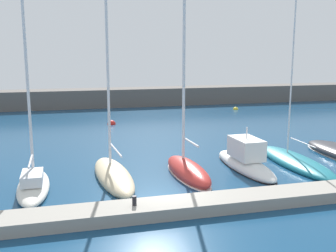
{
  "coord_description": "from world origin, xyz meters",
  "views": [
    {
      "loc": [
        -4.49,
        -18.29,
        7.42
      ],
      "look_at": [
        1.36,
        4.3,
        3.03
      ],
      "focal_mm": 42.3,
      "sensor_mm": 36.0,
      "label": 1
    }
  ],
  "objects": [
    {
      "name": "mooring_buoy_red",
      "position": [
        -0.04,
        22.29,
        0.0
      ],
      "size": [
        0.87,
        0.87,
        0.87
      ],
      "primitive_type": "sphere",
      "color": "red",
      "rests_on": "ground_plane"
    },
    {
      "name": "sailboat_teal_seventh",
      "position": [
        10.21,
        4.43,
        0.2
      ],
      "size": [
        2.54,
        8.68,
        14.57
      ],
      "rotation": [
        0.0,
        0.0,
        1.55
      ],
      "color": "#19707F",
      "rests_on": "ground_plane"
    },
    {
      "name": "sailboat_red_fifth",
      "position": [
        2.46,
        3.72,
        0.43
      ],
      "size": [
        2.01,
        6.15,
        11.39
      ],
      "rotation": [
        0.0,
        0.0,
        1.62
      ],
      "color": "#B72D28",
      "rests_on": "ground_plane"
    },
    {
      "name": "ground_plane",
      "position": [
        0.0,
        0.0,
        0.0
      ],
      "size": [
        120.0,
        120.0,
        0.0
      ],
      "primitive_type": "plane",
      "color": "navy"
    },
    {
      "name": "breakwater_seawall",
      "position": [
        0.0,
        36.27,
        1.22
      ],
      "size": [
        108.0,
        3.96,
        2.43
      ],
      "primitive_type": "cube",
      "color": "#5B5651",
      "rests_on": "ground_plane"
    },
    {
      "name": "dock_pier",
      "position": [
        0.0,
        -1.5,
        0.29
      ],
      "size": [
        35.5,
        1.78,
        0.57
      ],
      "primitive_type": "cube",
      "color": "gray",
      "rests_on": "ground_plane"
    },
    {
      "name": "motorboat_white_sixth",
      "position": [
        6.51,
        4.32,
        0.51
      ],
      "size": [
        2.09,
        7.22,
        3.03
      ],
      "rotation": [
        0.0,
        0.0,
        1.6
      ],
      "color": "white",
      "rests_on": "ground_plane"
    },
    {
      "name": "mooring_buoy_yellow",
      "position": [
        16.89,
        29.0,
        0.0
      ],
      "size": [
        0.69,
        0.69,
        0.69
      ],
      "primitive_type": "sphere",
      "color": "yellow",
      "rests_on": "ground_plane"
    },
    {
      "name": "dock_bollard",
      "position": [
        -1.71,
        -1.5,
        0.79
      ],
      "size": [
        0.2,
        0.2,
        0.44
      ],
      "primitive_type": "cylinder",
      "color": "black",
      "rests_on": "dock_pier"
    },
    {
      "name": "sailboat_ivory_third",
      "position": [
        -6.43,
        3.4,
        0.48
      ],
      "size": [
        1.75,
        6.06,
        13.25
      ],
      "rotation": [
        0.0,
        0.0,
        1.58
      ],
      "color": "silver",
      "rests_on": "ground_plane"
    },
    {
      "name": "sailboat_sand_fourth",
      "position": [
        -1.99,
        4.31,
        0.32
      ],
      "size": [
        2.42,
        7.64,
        13.43
      ],
      "rotation": [
        0.0,
        0.0,
        1.64
      ],
      "color": "beige",
      "rests_on": "ground_plane"
    }
  ]
}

